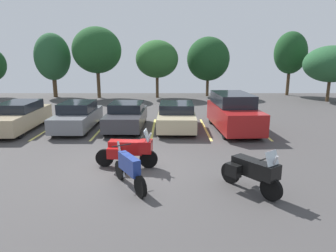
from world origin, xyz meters
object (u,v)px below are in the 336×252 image
motorcycle_second (129,169)px  car_red (233,112)px  car_champagne (176,116)px  motorcycle_third (252,171)px  motorcycle_touring (129,149)px  car_tan (19,116)px  car_grey (78,116)px  car_charcoal (127,116)px

motorcycle_second → car_red: 8.56m
car_champagne → car_red: bearing=-4.7°
car_red → motorcycle_third: bearing=-97.8°
motorcycle_touring → car_tan: size_ratio=0.45×
motorcycle_touring → car_grey: 6.71m
motorcycle_second → car_tan: bearing=133.2°
car_red → motorcycle_second: bearing=-122.6°
car_tan → car_red: (11.35, 0.01, 0.22)m
car_tan → car_champagne: car_tan is taller
car_tan → car_grey: bearing=4.3°
motorcycle_second → car_grey: car_grey is taller
car_tan → car_red: car_red is taller
car_tan → car_grey: 3.06m
car_tan → car_red: bearing=0.1°
motorcycle_touring → motorcycle_second: motorcycle_touring is taller
motorcycle_third → motorcycle_second: bearing=174.6°
car_red → motorcycle_touring: bearing=-131.1°
car_tan → car_charcoal: 5.67m
motorcycle_touring → motorcycle_third: 4.29m
motorcycle_third → car_grey: size_ratio=0.40×
car_tan → car_charcoal: size_ratio=1.13×
car_grey → car_champagne: (5.31, 0.03, -0.01)m
motorcycle_third → car_charcoal: car_charcoal is taller
motorcycle_second → car_tan: car_tan is taller
car_red → car_charcoal: bearing=177.0°
motorcycle_third → car_red: (1.04, 7.54, 0.29)m
car_grey → car_charcoal: bearing=1.9°
motorcycle_third → motorcycle_touring: bearing=152.1°
car_charcoal → car_grey: bearing=-178.1°
car_champagne → motorcycle_third: bearing=-75.9°
motorcycle_second → car_champagne: bearing=77.8°
motorcycle_touring → motorcycle_third: motorcycle_third is taller
motorcycle_touring → car_charcoal: (-0.86, 5.83, 0.04)m
motorcycle_touring → car_champagne: bearing=72.4°
motorcycle_second → car_charcoal: car_charcoal is taller
motorcycle_third → car_red: 7.62m
car_grey → motorcycle_second: bearing=-63.5°
motorcycle_touring → car_charcoal: bearing=98.4°
motorcycle_second → car_champagne: (1.61, 7.45, 0.11)m
car_grey → car_red: size_ratio=0.88×
motorcycle_touring → motorcycle_second: (0.22, -1.67, -0.08)m
motorcycle_touring → car_champagne: same height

